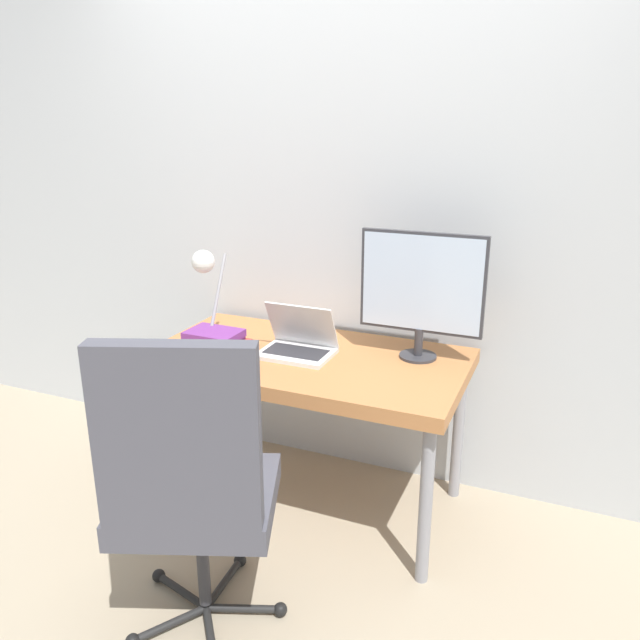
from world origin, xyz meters
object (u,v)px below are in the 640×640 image
laptop (298,344)px  book_stack (216,342)px  office_chair (190,479)px  desk_lamp (209,279)px  monitor (422,288)px

laptop → book_stack: bearing=-159.5°
office_chair → desk_lamp: bearing=117.1°
monitor → office_chair: (-0.47, -1.03, -0.42)m
desk_lamp → book_stack: desk_lamp is taller
monitor → book_stack: bearing=-160.6°
laptop → office_chair: (0.02, -0.86, -0.16)m
desk_lamp → book_stack: (0.06, -0.06, -0.26)m
desk_lamp → book_stack: bearing=-48.6°
monitor → book_stack: (-0.82, -0.29, -0.26)m
monitor → desk_lamp: (-0.88, -0.23, 0.00)m
book_stack → office_chair: bearing=-64.3°
book_stack → monitor: bearing=19.4°
laptop → desk_lamp: (-0.39, -0.06, 0.26)m
laptop → office_chair: 0.88m
office_chair → book_stack: size_ratio=4.29×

